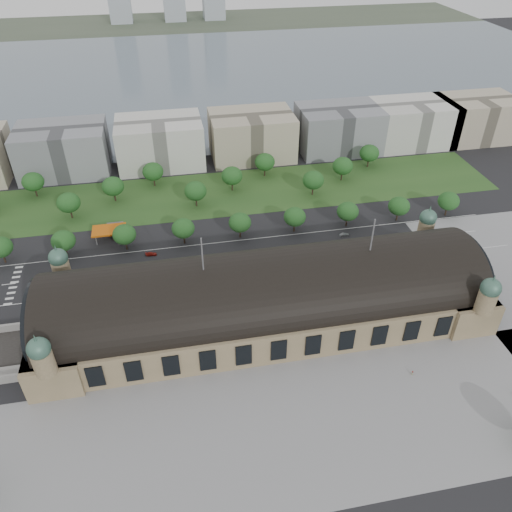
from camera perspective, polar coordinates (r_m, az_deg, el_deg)
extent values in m
plane|color=black|center=(175.25, 1.06, -7.40)|extent=(900.00, 900.00, 0.00)
cube|color=#99825F|center=(171.16, 1.08, -5.95)|extent=(150.00, 40.00, 12.00)
cube|color=#99825F|center=(173.63, -21.36, -8.36)|extent=(16.00, 43.00, 12.00)
cube|color=#99825F|center=(193.45, 20.93, -3.03)|extent=(16.00, 43.00, 12.00)
cylinder|color=black|center=(167.18, 1.10, -4.43)|extent=(144.00, 37.60, 37.60)
cylinder|color=black|center=(169.95, -23.93, -6.58)|extent=(1.20, 32.00, 32.00)
cylinder|color=black|center=(191.86, 22.98, -0.93)|extent=(1.20, 32.00, 32.00)
cylinder|color=#99825F|center=(183.26, -21.30, -1.56)|extent=(6.00, 6.00, 8.00)
sphere|color=#406756|center=(180.17, -21.68, -0.18)|extent=(6.40, 6.40, 6.40)
cone|color=#406756|center=(177.99, -21.96, 0.86)|extent=(1.00, 1.00, 2.50)
cylinder|color=#99825F|center=(202.14, 18.79, 2.84)|extent=(6.00, 6.00, 8.00)
sphere|color=#406756|center=(199.34, 19.09, 4.16)|extent=(6.40, 6.40, 6.40)
cone|color=#406756|center=(197.37, 19.31, 5.14)|extent=(1.00, 1.00, 2.50)
cylinder|color=#99825F|center=(152.27, -23.09, -11.13)|extent=(6.00, 6.00, 8.00)
sphere|color=#406756|center=(148.53, -23.59, -9.68)|extent=(6.40, 6.40, 6.40)
cone|color=#406756|center=(145.88, -23.97, -8.57)|extent=(1.00, 1.00, 2.50)
cylinder|color=#99825F|center=(174.54, 24.81, -4.73)|extent=(6.00, 6.00, 8.00)
sphere|color=#406756|center=(171.28, 25.26, -3.33)|extent=(6.40, 6.40, 6.40)
cone|color=#406756|center=(168.99, 25.61, -2.28)|extent=(1.00, 1.00, 2.50)
cylinder|color=#59595B|center=(152.95, -6.17, 0.21)|extent=(0.50, 0.50, 12.00)
cylinder|color=#59595B|center=(164.94, 13.18, 2.34)|extent=(0.50, 0.50, 12.00)
cube|color=gray|center=(149.65, 8.65, -18.32)|extent=(190.00, 48.00, 0.12)
cube|color=black|center=(202.18, -6.71, -0.78)|extent=(260.00, 26.00, 0.10)
cube|color=#284E1F|center=(248.59, -6.78, 6.88)|extent=(300.00, 45.00, 0.10)
cube|color=#C5570B|center=(220.97, -16.46, 2.87)|extent=(14.00, 9.00, 0.70)
cube|color=#59595B|center=(227.42, -15.77, 3.10)|extent=(7.00, 5.00, 3.20)
cylinder|color=#59595B|center=(225.73, -17.70, 2.61)|extent=(0.50, 0.50, 4.40)
cylinder|color=#59595B|center=(224.37, -14.93, 2.95)|extent=(0.50, 0.50, 4.40)
cylinder|color=#59595B|center=(220.40, -17.80, 1.71)|extent=(0.50, 0.50, 4.40)
cylinder|color=#59595B|center=(219.00, -14.97, 2.04)|extent=(0.50, 0.50, 4.40)
cube|color=slate|center=(439.66, -7.40, 20.03)|extent=(700.00, 320.00, 0.08)
cube|color=#44513D|center=(634.05, -9.11, 24.88)|extent=(700.00, 120.00, 0.14)
cube|color=gray|center=(283.95, -21.16, 11.25)|extent=(45.00, 32.00, 24.00)
cube|color=silver|center=(279.00, -10.89, 12.63)|extent=(45.00, 32.00, 24.00)
cube|color=#B2A78C|center=(282.94, -0.49, 13.62)|extent=(45.00, 32.00, 24.00)
cube|color=gray|center=(295.41, 9.39, 14.15)|extent=(45.00, 32.00, 24.00)
cube|color=silver|center=(313.11, 17.44, 14.29)|extent=(45.00, 32.00, 24.00)
cube|color=#B2A78C|center=(333.18, 23.77, 14.20)|extent=(45.00, 32.00, 24.00)
cylinder|color=#2D2116|center=(223.89, -26.84, -0.21)|extent=(0.70, 0.70, 4.32)
ellipsoid|color=#194719|center=(221.13, -27.21, 0.89)|extent=(9.60, 9.60, 8.16)
cylinder|color=#2D2116|center=(217.71, -20.86, 0.50)|extent=(0.70, 0.70, 4.32)
ellipsoid|color=#194719|center=(214.88, -21.16, 1.64)|extent=(9.60, 9.60, 8.16)
cylinder|color=#2D2116|center=(214.06, -14.60, 1.23)|extent=(0.70, 0.70, 4.32)
ellipsoid|color=#194719|center=(211.17, -14.82, 2.40)|extent=(9.60, 9.60, 8.16)
cylinder|color=#2D2116|center=(213.07, -8.21, 1.95)|extent=(0.70, 0.70, 4.32)
ellipsoid|color=#194719|center=(210.17, -8.33, 3.14)|extent=(9.60, 9.60, 8.16)
cylinder|color=#2D2116|center=(214.77, -1.82, 2.66)|extent=(0.70, 0.70, 4.32)
ellipsoid|color=#194719|center=(211.89, -1.85, 3.85)|extent=(9.60, 9.60, 8.16)
cylinder|color=#2D2116|center=(219.10, 4.39, 3.31)|extent=(0.70, 0.70, 4.32)
ellipsoid|color=#194719|center=(216.28, 4.45, 4.48)|extent=(9.60, 9.60, 8.16)
cylinder|color=#2D2116|center=(225.91, 10.30, 3.89)|extent=(0.70, 0.70, 4.32)
ellipsoid|color=#194719|center=(223.18, 10.44, 5.04)|extent=(9.60, 9.60, 8.16)
cylinder|color=#2D2116|center=(234.98, 15.82, 4.40)|extent=(0.70, 0.70, 4.32)
ellipsoid|color=#194719|center=(232.36, 16.03, 5.50)|extent=(9.60, 9.60, 8.16)
cylinder|color=#2D2116|center=(246.07, 20.89, 4.83)|extent=(0.70, 0.70, 4.32)
ellipsoid|color=#194719|center=(243.57, 21.15, 5.89)|extent=(9.60, 9.60, 8.16)
cylinder|color=#2D2116|center=(267.51, -23.84, 6.69)|extent=(0.70, 0.70, 4.68)
ellipsoid|color=#194719|center=(265.02, -24.14, 7.76)|extent=(10.40, 10.40, 8.84)
cylinder|color=#2D2116|center=(242.81, -20.36, 4.57)|extent=(0.70, 0.70, 4.68)
ellipsoid|color=#194719|center=(240.06, -20.64, 5.73)|extent=(10.40, 10.40, 8.84)
cylinder|color=#2D2116|center=(250.36, -15.82, 6.53)|extent=(0.70, 0.70, 4.68)
ellipsoid|color=#194719|center=(247.70, -16.03, 7.67)|extent=(10.40, 10.40, 8.84)
cylinder|color=#2D2116|center=(259.65, -11.55, 8.32)|extent=(0.70, 0.70, 4.68)
ellipsoid|color=#194719|center=(257.08, -11.70, 9.44)|extent=(10.40, 10.40, 8.84)
cylinder|color=#2D2116|center=(238.70, -6.83, 6.19)|extent=(0.70, 0.70, 4.68)
ellipsoid|color=#194719|center=(235.91, -6.93, 7.39)|extent=(10.40, 10.40, 8.84)
cylinder|color=#2D2116|center=(250.74, -2.73, 7.99)|extent=(0.70, 0.70, 4.68)
ellipsoid|color=#194719|center=(248.08, -2.77, 9.15)|extent=(10.40, 10.40, 8.84)
cylinder|color=#2D2116|center=(264.14, 1.00, 9.58)|extent=(0.70, 0.70, 4.68)
ellipsoid|color=#194719|center=(261.62, 1.01, 10.70)|extent=(10.40, 10.40, 8.84)
cylinder|color=#2D2116|center=(247.98, 6.48, 7.44)|extent=(0.70, 0.70, 4.68)
ellipsoid|color=#194719|center=(245.30, 6.57, 8.61)|extent=(10.40, 10.40, 8.84)
cylinder|color=#2D2116|center=(263.73, 9.75, 8.99)|extent=(0.70, 0.70, 4.68)
ellipsoid|color=#194719|center=(261.21, 9.88, 10.11)|extent=(10.40, 10.40, 8.84)
cylinder|color=#2D2116|center=(280.40, 12.67, 10.34)|extent=(0.70, 0.70, 4.68)
ellipsoid|color=#194719|center=(278.02, 12.83, 11.40)|extent=(10.40, 10.40, 8.84)
imported|color=black|center=(198.56, -15.01, -2.50)|extent=(5.05, 2.69, 1.35)
imported|color=maroon|center=(209.04, -11.90, 0.23)|extent=(4.67, 2.23, 1.31)
imported|color=#192048|center=(199.59, 1.81, -0.78)|extent=(4.82, 2.25, 1.60)
imported|color=#575B5E|center=(219.48, 10.07, 2.40)|extent=(4.18, 1.61, 1.36)
imported|color=white|center=(219.44, 19.30, 0.72)|extent=(5.06, 2.47, 1.39)
imported|color=black|center=(193.62, -17.33, -4.09)|extent=(4.97, 4.11, 1.60)
imported|color=maroon|center=(189.65, -15.23, -4.66)|extent=(5.24, 4.57, 1.34)
imported|color=#1B1C4D|center=(192.04, -13.44, -3.68)|extent=(5.74, 4.38, 1.55)
imported|color=#5B5E63|center=(188.71, -12.18, -4.35)|extent=(4.07, 3.33, 1.31)
imported|color=#BABABC|center=(188.28, -8.01, -3.87)|extent=(4.23, 3.72, 1.39)
imported|color=gray|center=(191.19, -6.23, -2.95)|extent=(5.83, 5.40, 1.52)
imported|color=black|center=(189.44, -5.67, -3.36)|extent=(5.31, 3.81, 1.43)
imported|color=#AE381B|center=(197.38, -2.31, -0.90)|extent=(13.38, 3.82, 3.69)
imported|color=white|center=(197.76, -0.49, -0.80)|extent=(13.07, 4.24, 3.58)
imported|color=silver|center=(198.25, 5.28, -0.98)|extent=(10.81, 3.39, 2.96)
imported|color=gray|center=(165.34, 17.43, -12.64)|extent=(0.88, 0.71, 1.57)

